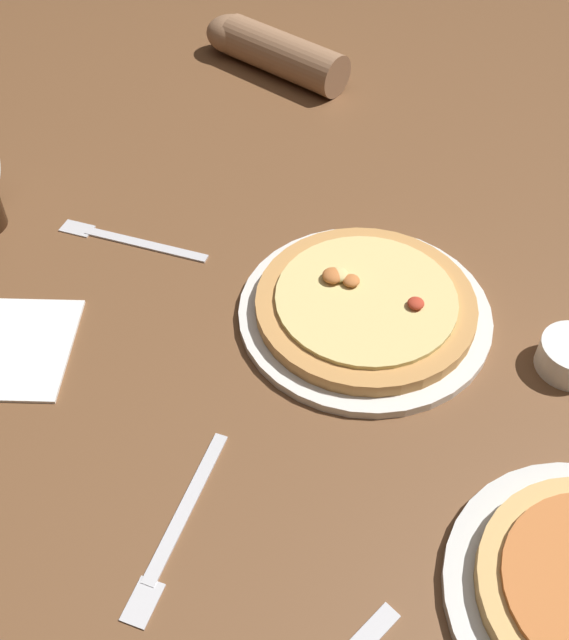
# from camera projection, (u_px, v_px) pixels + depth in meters

# --- Properties ---
(ground_plane) EXTENTS (2.40, 2.40, 0.03)m
(ground_plane) POSITION_uv_depth(u_px,v_px,m) (284.00, 339.00, 0.92)
(ground_plane) COLOR brown
(pizza_plate_far) EXTENTS (0.31, 0.31, 0.05)m
(pizza_plate_far) POSITION_uv_depth(u_px,v_px,m) (365.00, 307.00, 0.91)
(pizza_plate_far) COLOR silver
(pizza_plate_far) RESTS_ON ground_plane
(napkin_folded) EXTENTS (0.19, 0.20, 0.01)m
(napkin_folded) POSITION_uv_depth(u_px,v_px,m) (12.00, 347.00, 0.88)
(napkin_folded) COLOR white
(napkin_folded) RESTS_ON ground_plane
(fork_left) EXTENTS (0.03, 0.21, 0.01)m
(fork_left) POSITION_uv_depth(u_px,v_px,m) (176.00, 526.00, 0.73)
(fork_left) COLOR silver
(fork_left) RESTS_ON ground_plane
(fork_spare) EXTENTS (0.22, 0.03, 0.01)m
(fork_spare) POSITION_uv_depth(u_px,v_px,m) (129.00, 240.00, 1.02)
(fork_spare) COLOR silver
(fork_spare) RESTS_ON ground_plane
(diner_arm) EXTENTS (0.29, 0.15, 0.07)m
(diner_arm) POSITION_uv_depth(u_px,v_px,m) (268.00, 49.00, 1.31)
(diner_arm) COLOR #936B4C
(diner_arm) RESTS_ON ground_plane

